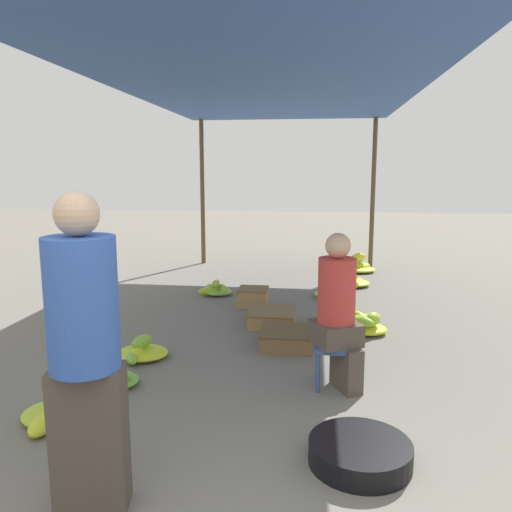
{
  "coord_description": "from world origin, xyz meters",
  "views": [
    {
      "loc": [
        0.57,
        -1.64,
        1.74
      ],
      "look_at": [
        0.0,
        3.03,
        0.94
      ],
      "focal_mm": 35.0,
      "sensor_mm": 36.0,
      "label": 1
    }
  ],
  "objects": [
    {
      "name": "canopy_post_back_left",
      "position": [
        -1.57,
        7.57,
        1.34
      ],
      "size": [
        0.08,
        0.08,
        2.67
      ],
      "primitive_type": "cylinder",
      "color": "brown",
      "rests_on": "ground"
    },
    {
      "name": "canopy_post_back_right",
      "position": [
        1.57,
        7.57,
        1.34
      ],
      "size": [
        0.08,
        0.08,
        2.67
      ],
      "primitive_type": "cylinder",
      "color": "brown",
      "rests_on": "ground"
    },
    {
      "name": "canopy_tarp",
      "position": [
        0.0,
        3.93,
        2.69
      ],
      "size": [
        3.53,
        7.67,
        0.04
      ],
      "primitive_type": "cube",
      "color": "#33569E",
      "rests_on": "canopy_post_front_left"
    },
    {
      "name": "vendor_foreground",
      "position": [
        -0.56,
        0.61,
        0.86
      ],
      "size": [
        0.41,
        0.41,
        1.65
      ],
      "color": "#4C4238",
      "rests_on": "ground"
    },
    {
      "name": "stool",
      "position": [
        0.74,
        2.26,
        0.3
      ],
      "size": [
        0.34,
        0.34,
        0.36
      ],
      "color": "#384C84",
      "rests_on": "ground"
    },
    {
      "name": "vendor_seated",
      "position": [
        0.76,
        2.25,
        0.65
      ],
      "size": [
        0.46,
        0.46,
        1.26
      ],
      "color": "#4C4238",
      "rests_on": "ground"
    },
    {
      "name": "basin_black",
      "position": [
        0.86,
        1.17,
        0.07
      ],
      "size": [
        0.62,
        0.62,
        0.14
      ],
      "color": "black",
      "rests_on": "ground"
    },
    {
      "name": "banana_pile_left_0",
      "position": [
        -1.19,
        1.45,
        0.07
      ],
      "size": [
        0.53,
        0.65,
        0.2
      ],
      "color": "#7FB735",
      "rests_on": "ground"
    },
    {
      "name": "banana_pile_left_1",
      "position": [
        -1.06,
        2.02,
        0.08
      ],
      "size": [
        0.42,
        0.42,
        0.22
      ],
      "color": "#9FC430",
      "rests_on": "ground"
    },
    {
      "name": "banana_pile_left_2",
      "position": [
        -1.05,
        2.64,
        0.07
      ],
      "size": [
        0.49,
        0.53,
        0.22
      ],
      "color": "#82B835",
      "rests_on": "ground"
    },
    {
      "name": "banana_pile_left_3",
      "position": [
        -0.84,
        5.13,
        0.07
      ],
      "size": [
        0.48,
        0.41,
        0.22
      ],
      "color": "#ABC92E",
      "rests_on": "ground"
    },
    {
      "name": "banana_pile_right_0",
      "position": [
        1.32,
        7.07,
        0.09
      ],
      "size": [
        0.59,
        0.52,
        0.33
      ],
      "color": "#80B735",
      "rests_on": "ground"
    },
    {
      "name": "banana_pile_right_1",
      "position": [
        0.81,
        5.17,
        0.09
      ],
      "size": [
        0.52,
        0.62,
        0.32
      ],
      "color": "#C3D229",
      "rests_on": "ground"
    },
    {
      "name": "banana_pile_right_2",
      "position": [
        1.11,
        3.66,
        0.11
      ],
      "size": [
        0.45,
        0.43,
        0.25
      ],
      "color": "#91BE32",
      "rests_on": "ground"
    },
    {
      "name": "banana_pile_right_3",
      "position": [
        1.1,
        5.94,
        0.07
      ],
      "size": [
        0.6,
        0.56,
        0.22
      ],
      "color": "#C5D329",
      "rests_on": "ground"
    },
    {
      "name": "crate_near",
      "position": [
        0.3,
        3.15,
        0.09
      ],
      "size": [
        0.53,
        0.53,
        0.18
      ],
      "color": "brown",
      "rests_on": "ground"
    },
    {
      "name": "crate_mid",
      "position": [
        0.09,
        3.84,
        0.09
      ],
      "size": [
        0.54,
        0.54,
        0.17
      ],
      "color": "#9E7A4C",
      "rests_on": "ground"
    },
    {
      "name": "crate_far",
      "position": [
        -0.23,
        4.63,
        0.12
      ],
      "size": [
        0.38,
        0.38,
        0.24
      ],
      "color": "#9E7A4C",
      "rests_on": "ground"
    }
  ]
}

